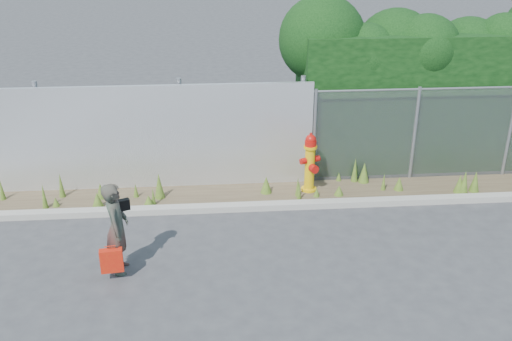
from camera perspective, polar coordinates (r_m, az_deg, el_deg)
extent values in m
plane|color=#38383A|center=(9.61, 2.49, -8.77)|extent=(80.00, 80.00, 0.00)
cube|color=#9A958B|center=(11.14, 1.37, -3.56)|extent=(16.00, 0.22, 0.12)
cube|color=#4D3E2C|center=(11.70, 1.07, -2.46)|extent=(16.00, 1.20, 0.01)
cone|color=#40601D|center=(11.61, -9.66, -1.56)|extent=(0.21, 0.21, 0.54)
cone|color=#40601D|center=(11.45, 4.34, -2.07)|extent=(0.09, 0.09, 0.40)
cone|color=#40601D|center=(11.35, -10.68, -3.07)|extent=(0.24, 0.24, 0.25)
cone|color=#40601D|center=(12.10, 12.65, -1.14)|extent=(0.10, 0.10, 0.39)
cone|color=#40601D|center=(12.40, 8.28, -0.66)|extent=(0.12, 0.12, 0.20)
cone|color=#40601D|center=(12.20, 14.11, -1.32)|extent=(0.21, 0.21, 0.30)
cone|color=#40601D|center=(11.58, 4.20, -1.69)|extent=(0.11, 0.11, 0.42)
cone|color=#40601D|center=(12.37, 10.75, -0.24)|extent=(0.24, 0.24, 0.45)
cone|color=#40601D|center=(11.70, 1.02, -1.48)|extent=(0.24, 0.24, 0.37)
cone|color=#40601D|center=(12.14, -18.91, -1.45)|extent=(0.13, 0.13, 0.53)
cone|color=#40601D|center=(12.57, 21.05, -1.08)|extent=(0.21, 0.21, 0.45)
cone|color=#40601D|center=(11.38, -10.24, -2.62)|extent=(0.10, 0.10, 0.38)
cone|color=#40601D|center=(12.36, 9.85, 0.00)|extent=(0.15, 0.15, 0.53)
cone|color=#40601D|center=(12.39, 20.11, -1.17)|extent=(0.20, 0.20, 0.51)
cone|color=#40601D|center=(11.78, -11.94, -2.00)|extent=(0.11, 0.11, 0.31)
cone|color=#40601D|center=(11.63, 6.07, -2.24)|extent=(0.13, 0.13, 0.20)
cone|color=#40601D|center=(11.74, 8.30, -2.03)|extent=(0.20, 0.20, 0.22)
cone|color=#40601D|center=(12.47, -24.10, -1.76)|extent=(0.11, 0.11, 0.47)
cone|color=#40601D|center=(11.89, -15.27, -2.01)|extent=(0.19, 0.19, 0.34)
cone|color=#40601D|center=(12.42, 19.68, -1.30)|extent=(0.21, 0.21, 0.40)
cone|color=#40601D|center=(11.78, -20.45, -2.45)|extent=(0.11, 0.11, 0.54)
cone|color=#40601D|center=(11.85, -19.38, -3.03)|extent=(0.15, 0.15, 0.20)
cone|color=#40601D|center=(11.55, -15.57, -2.90)|extent=(0.23, 0.23, 0.32)
cube|color=silver|center=(11.97, -14.89, 3.04)|extent=(8.50, 0.08, 2.20)
cylinder|color=gray|center=(12.35, -20.54, 3.20)|extent=(0.10, 0.10, 2.30)
cylinder|color=gray|center=(11.88, -7.44, 3.76)|extent=(0.10, 0.10, 2.30)
cylinder|color=gray|center=(12.01, 4.58, 4.11)|extent=(0.10, 0.10, 2.30)
cube|color=gray|center=(12.95, 19.93, 3.49)|extent=(6.50, 0.03, 2.00)
cylinder|color=gray|center=(12.66, 20.56, 7.74)|extent=(6.50, 0.04, 0.04)
cylinder|color=gray|center=(11.98, 5.83, 3.38)|extent=(0.07, 0.07, 2.05)
cylinder|color=gray|center=(12.54, 15.56, 3.55)|extent=(0.07, 0.07, 2.05)
cylinder|color=gray|center=(13.40, 24.05, 3.62)|extent=(0.07, 0.07, 2.05)
cube|color=black|center=(13.79, 19.74, 6.90)|extent=(7.30, 1.60, 3.00)
sphere|color=black|center=(12.69, 6.62, 12.92)|extent=(1.88, 1.88, 1.88)
sphere|color=black|center=(12.66, 10.92, 11.18)|extent=(1.40, 1.40, 1.40)
sphere|color=black|center=(13.25, 13.74, 11.60)|extent=(1.83, 1.83, 1.83)
sphere|color=black|center=(12.98, 16.60, 11.64)|extent=(1.45, 1.45, 1.45)
sphere|color=black|center=(13.76, 20.33, 10.73)|extent=(1.70, 1.70, 1.70)
sphere|color=black|center=(13.66, 23.46, 11.85)|extent=(1.17, 1.17, 1.17)
cylinder|color=#E2B00B|center=(11.92, 5.29, -1.89)|extent=(0.32, 0.32, 0.07)
cylinder|color=#E2B00B|center=(11.73, 5.37, 0.08)|extent=(0.20, 0.20, 0.96)
cylinder|color=#E2B00B|center=(11.54, 5.46, 2.36)|extent=(0.27, 0.27, 0.06)
cylinder|color=#B20F0A|center=(11.51, 5.48, 2.73)|extent=(0.24, 0.24, 0.11)
sphere|color=#B20F0A|center=(11.49, 5.49, 3.09)|extent=(0.21, 0.21, 0.21)
cylinder|color=#B20F0A|center=(11.45, 5.52, 3.62)|extent=(0.06, 0.06, 0.06)
cylinder|color=#B20F0A|center=(11.62, 4.64, 1.04)|extent=(0.11, 0.12, 0.12)
cylinder|color=#B20F0A|center=(11.67, 6.18, 1.09)|extent=(0.11, 0.12, 0.12)
cylinder|color=#B20F0A|center=(11.56, 5.52, 0.15)|extent=(0.17, 0.14, 0.17)
imported|color=#0E5945|center=(9.18, -13.73, -5.63)|extent=(0.39, 0.57, 1.53)
cube|color=red|center=(9.15, -14.24, -8.71)|extent=(0.35, 0.13, 0.38)
cylinder|color=red|center=(9.02, -14.40, -7.34)|extent=(0.16, 0.01, 0.01)
cube|color=black|center=(9.24, -13.26, -3.38)|extent=(0.24, 0.10, 0.18)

